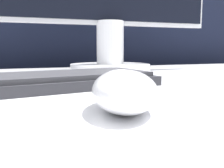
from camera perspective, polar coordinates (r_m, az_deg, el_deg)
partition_panel at (r=1.05m, az=-12.91°, el=0.50°), size 5.00×0.03×1.35m
computer_mouse_near at (r=0.27m, az=2.67°, el=-1.43°), size 0.10×0.13×0.04m
keyboard at (r=0.43m, az=-16.02°, el=0.48°), size 0.42×0.21×0.02m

